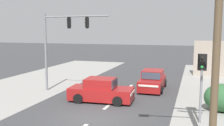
{
  "coord_description": "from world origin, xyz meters",
  "views": [
    {
      "loc": [
        5.03,
        -12.52,
        4.72
      ],
      "look_at": [
        -0.18,
        4.0,
        2.53
      ],
      "focal_mm": 42.0,
      "sensor_mm": 36.0,
      "label": 1
    }
  ],
  "objects": [
    {
      "name": "sedan_receding_far",
      "position": [
        1.96,
        8.0,
        0.7
      ],
      "size": [
        1.9,
        4.25,
        1.56
      ],
      "color": "maroon",
      "rests_on": "ground"
    },
    {
      "name": "lane_dash_far",
      "position": [
        0.0,
        8.0,
        0.0
      ],
      "size": [
        0.2,
        2.4,
        0.01
      ],
      "primitive_type": "cube",
      "color": "silver",
      "rests_on": "ground"
    },
    {
      "name": "ground_plane",
      "position": [
        0.0,
        0.0,
        0.0
      ],
      "size": [
        140.0,
        140.0,
        0.0
      ],
      "primitive_type": "plane",
      "color": "#3A3A3D"
    },
    {
      "name": "traffic_signal_mast",
      "position": [
        -4.63,
        5.13,
        4.15
      ],
      "size": [
        5.29,
        0.49,
        6.0
      ],
      "color": "slate",
      "rests_on": "ground"
    },
    {
      "name": "utility_pole_foreground_right",
      "position": [
        5.61,
        -2.98,
        4.66
      ],
      "size": [
        3.77,
        0.64,
        8.61
      ],
      "color": "brown",
      "rests_on": "ground"
    },
    {
      "name": "sedan_oncoming_near",
      "position": [
        -0.76,
        3.43,
        0.7
      ],
      "size": [
        4.32,
        2.08,
        1.56
      ],
      "color": "maroon",
      "rests_on": "ground"
    },
    {
      "name": "lane_dash_mid",
      "position": [
        0.0,
        3.0,
        0.0
      ],
      "size": [
        0.2,
        2.4,
        0.01
      ],
      "primitive_type": "cube",
      "color": "silver",
      "rests_on": "ground"
    },
    {
      "name": "kerb_left_verge",
      "position": [
        -8.5,
        4.0,
        0.01
      ],
      "size": [
        8.0,
        40.0,
        0.02
      ],
      "primitive_type": "cube",
      "color": "gray",
      "rests_on": "ground"
    },
    {
      "name": "pedestal_signal_right_kerb",
      "position": [
        5.43,
        1.05,
        2.42
      ],
      "size": [
        0.44,
        0.3,
        3.56
      ],
      "color": "slate",
      "rests_on": "ground"
    }
  ]
}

